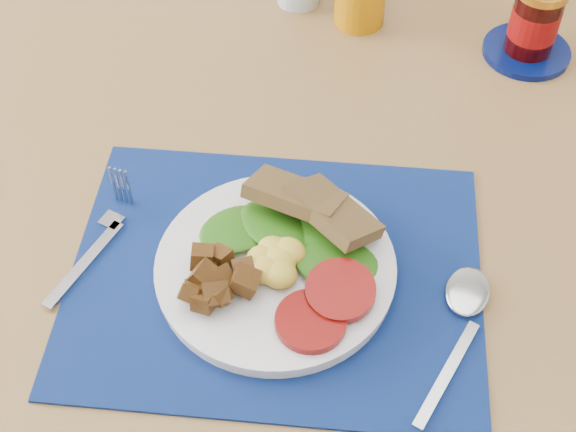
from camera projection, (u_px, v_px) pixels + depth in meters
The scene contains 6 objects.
table at pixel (429, 246), 0.98m from camera, with size 1.40×0.90×0.75m.
placemat at pixel (276, 275), 0.85m from camera, with size 0.43×0.34×0.00m, color black.
breakfast_plate at pixel (270, 265), 0.84m from camera, with size 0.25×0.25×0.06m.
fork at pixel (102, 236), 0.88m from camera, with size 0.03×0.18×0.00m.
spoon at pixel (462, 315), 0.81m from camera, with size 0.05×0.20×0.01m.
jam_on_saucer at pixel (534, 25), 1.05m from camera, with size 0.12×0.12×0.11m.
Camera 1 is at (0.04, -0.43, 1.45)m, focal length 50.00 mm.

